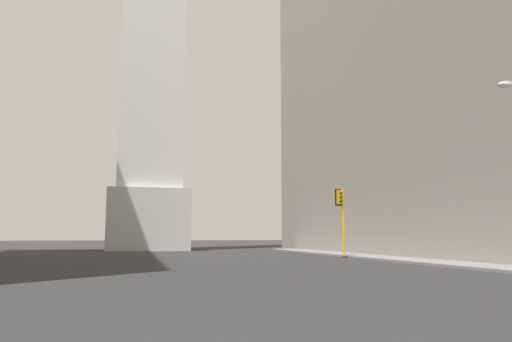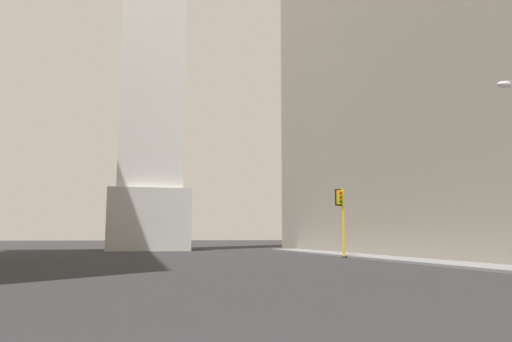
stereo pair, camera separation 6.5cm
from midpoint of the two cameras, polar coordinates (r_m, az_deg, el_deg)
The scene contains 3 objects.
sidewalk_right at distance 30.11m, azimuth 24.77°, elevation -9.75°, with size 5.00×69.02×0.15m, color gray.
building_right at distance 50.60m, azimuth 25.15°, elevation 16.09°, with size 21.75×57.54×42.48m.
traffic_light_mid_right at distance 39.23m, azimuth 9.79°, elevation -4.59°, with size 0.80×0.52×5.33m.
Camera 2 is at (-1.51, -3.00, 1.63)m, focal length 35.00 mm.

